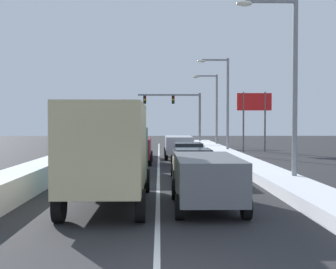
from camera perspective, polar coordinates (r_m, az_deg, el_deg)
ground_plane at (r=26.69m, az=-1.19°, el=-4.37°), size 121.79×121.79×0.00m
lane_stripe_between_right_lane_and_center_lane at (r=31.35m, az=-1.17°, el=-3.46°), size 0.14×51.53×0.01m
snow_bank_right_shoulder at (r=31.77m, az=8.44°, el=-3.00°), size 1.81×51.53×0.46m
snow_bank_left_shoulder at (r=31.77m, az=-10.79°, el=-2.58°), size 1.42×51.53×0.94m
suv_gray_right_lane_nearest at (r=14.81m, az=4.86°, el=-5.29°), size 2.16×4.90×1.67m
sedan_tan_right_lane_second at (r=21.62m, az=3.13°, el=-3.76°), size 2.00×4.50×1.51m
sedan_charcoal_right_lane_third at (r=27.66m, az=2.51°, el=-2.57°), size 2.00×4.50×1.51m
suv_silver_right_lane_fourth at (r=34.47m, az=1.33°, el=-1.31°), size 2.16×4.90×1.67m
box_truck_center_lane_nearest at (r=15.15m, az=-7.36°, el=-1.78°), size 2.53×7.20×3.36m
suv_white_center_lane_second at (r=24.09m, az=-5.71°, el=-2.60°), size 2.16×4.90×1.67m
suv_maroon_center_lane_third at (r=30.24m, az=-4.04°, el=-1.73°), size 2.16×4.90×1.67m
sedan_navy_center_lane_fourth at (r=36.01m, az=-4.22°, el=-1.59°), size 2.00×4.50×1.51m
traffic_light_gantry at (r=54.72m, az=1.56°, el=3.44°), size 7.54×0.47×6.20m
street_lamp_right_near at (r=20.37m, az=14.59°, el=7.35°), size 2.66×0.36×8.08m
street_lamp_right_mid at (r=38.68m, az=6.93°, el=4.68°), size 2.66×0.36×8.08m
street_lamp_right_far at (r=47.99m, az=5.65°, el=3.84°), size 2.66×0.36×7.68m
roadside_sign_right at (r=42.89m, az=10.71°, el=3.26°), size 3.20×0.16×5.50m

